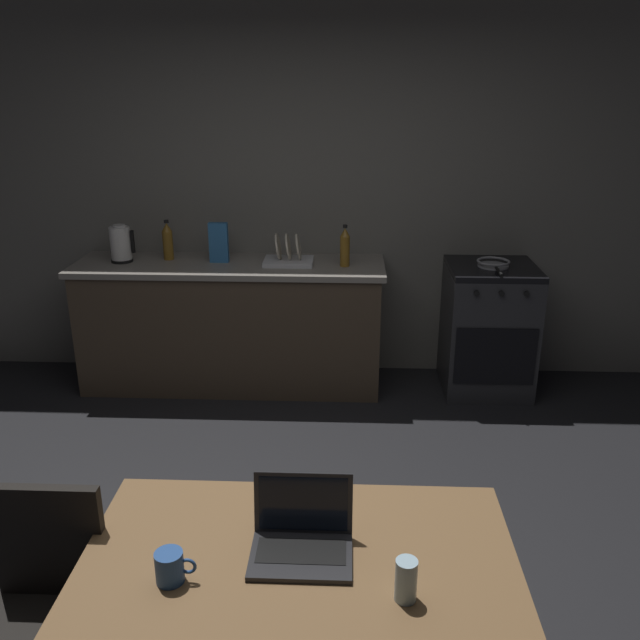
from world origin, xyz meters
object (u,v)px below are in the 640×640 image
(laptop, at_px, (302,539))
(cereal_box, at_px, (219,243))
(stove_oven, at_px, (488,328))
(coffee_mug, at_px, (170,567))
(dining_table, at_px, (298,582))
(dish_rack, at_px, (289,257))
(electric_kettle, at_px, (121,244))
(frying_pan, at_px, (494,263))
(bottle, at_px, (345,247))
(bottle_b, at_px, (168,241))
(drinking_glass, at_px, (406,580))
(chair, at_px, (43,602))

(laptop, distance_m, cereal_box, 2.89)
(stove_oven, height_order, coffee_mug, stove_oven)
(dining_table, xyz_separation_m, dish_rack, (-0.27, 2.82, 0.31))
(laptop, bearing_deg, cereal_box, 96.99)
(laptop, xyz_separation_m, electric_kettle, (-1.45, 2.75, 0.28))
(cereal_box, xyz_separation_m, dish_rack, (0.49, -0.02, -0.09))
(electric_kettle, xyz_separation_m, frying_pan, (2.57, -0.03, -0.10))
(stove_oven, xyz_separation_m, bottle, (-1.02, -0.05, 0.59))
(bottle, xyz_separation_m, bottle_b, (-1.25, 0.13, -0.00))
(cereal_box, bearing_deg, drinking_glass, -70.04)
(drinking_glass, distance_m, cereal_box, 3.17)
(dining_table, height_order, chair, chair)
(stove_oven, bearing_deg, bottle_b, 177.92)
(coffee_mug, distance_m, dish_rack, 2.91)
(bottle_b, bearing_deg, coffee_mug, -75.78)
(chair, bearing_deg, bottle_b, 101.60)
(electric_kettle, distance_m, drinking_glass, 3.44)
(laptop, height_order, electric_kettle, electric_kettle)
(electric_kettle, bearing_deg, dish_rack, 0.00)
(dining_table, distance_m, drinking_glass, 0.37)
(bottle, height_order, frying_pan, bottle)
(dish_rack, bearing_deg, dining_table, -84.50)
(cereal_box, relative_size, dish_rack, 0.82)
(chair, xyz_separation_m, cereal_box, (0.09, 2.80, 0.55))
(drinking_glass, relative_size, dish_rack, 0.39)
(dining_table, bearing_deg, stove_oven, 68.03)
(chair, distance_m, dish_rack, 2.88)
(bottle, distance_m, frying_pan, 1.02)
(dining_table, height_order, electric_kettle, electric_kettle)
(stove_oven, distance_m, dish_rack, 1.50)
(coffee_mug, bearing_deg, dish_rack, 87.96)
(frying_pan, height_order, bottle_b, bottle_b)
(stove_oven, relative_size, coffee_mug, 7.31)
(stove_oven, relative_size, cereal_box, 3.29)
(dining_table, bearing_deg, bottle_b, 111.30)
(bottle, bearing_deg, bottle_b, 174.05)
(chair, xyz_separation_m, drinking_glass, (1.17, -0.16, 0.28))
(drinking_glass, relative_size, bottle_b, 0.47)
(cereal_box, bearing_deg, frying_pan, -1.52)
(frying_pan, relative_size, cereal_box, 1.43)
(drinking_glass, bearing_deg, frying_pan, 74.47)
(chair, bearing_deg, stove_oven, 60.46)
(electric_kettle, bearing_deg, bottle_b, 14.51)
(stove_oven, relative_size, electric_kettle, 3.49)
(dish_rack, bearing_deg, cereal_box, 177.64)
(dining_table, bearing_deg, laptop, 84.02)
(dish_rack, bearing_deg, drinking_glass, -78.65)
(bottle, xyz_separation_m, dish_rack, (-0.39, 0.05, -0.09))
(cereal_box, height_order, bottle_b, bottle_b)
(stove_oven, relative_size, frying_pan, 2.30)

